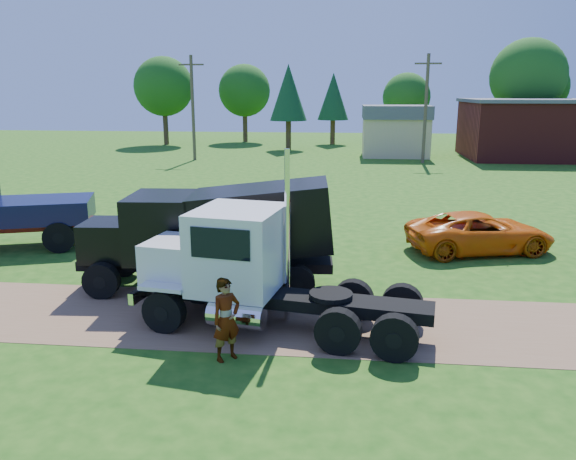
# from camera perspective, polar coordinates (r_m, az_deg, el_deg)

# --- Properties ---
(ground) EXTENTS (140.00, 140.00, 0.00)m
(ground) POSITION_cam_1_polar(r_m,az_deg,el_deg) (15.28, 7.36, -9.41)
(ground) COLOR #1B4D10
(ground) RESTS_ON ground
(dirt_track) EXTENTS (120.00, 4.20, 0.01)m
(dirt_track) POSITION_cam_1_polar(r_m,az_deg,el_deg) (15.27, 7.36, -9.39)
(dirt_track) COLOR brown
(dirt_track) RESTS_ON ground
(white_semi_tractor) EXTENTS (7.81, 3.69, 4.61)m
(white_semi_tractor) POSITION_cam_1_polar(r_m,az_deg,el_deg) (14.68, -4.73, -3.75)
(white_semi_tractor) COLOR black
(white_semi_tractor) RESTS_ON ground
(black_dump_truck) EXTENTS (7.97, 2.88, 3.41)m
(black_dump_truck) POSITION_cam_1_polar(r_m,az_deg,el_deg) (17.37, -7.31, 0.02)
(black_dump_truck) COLOR black
(black_dump_truck) RESTS_ON ground
(orange_pickup) EXTENTS (5.97, 3.87, 1.53)m
(orange_pickup) POSITION_cam_1_polar(r_m,az_deg,el_deg) (22.69, 18.93, -0.22)
(orange_pickup) COLOR #DA5C0A
(orange_pickup) RESTS_ON ground
(spectator_a) EXTENTS (0.84, 0.84, 1.96)m
(spectator_a) POSITION_cam_1_polar(r_m,az_deg,el_deg) (12.98, -6.29, -9.02)
(spectator_a) COLOR #999999
(spectator_a) RESTS_ON ground
(spectator_b) EXTENTS (1.17, 1.15, 1.90)m
(spectator_b) POSITION_cam_1_polar(r_m,az_deg,el_deg) (24.47, -5.64, 1.93)
(spectator_b) COLOR #999999
(spectator_b) RESTS_ON ground
(brick_building) EXTENTS (15.40, 10.40, 5.30)m
(brick_building) POSITION_cam_1_polar(r_m,az_deg,el_deg) (57.19, 25.18, 9.30)
(brick_building) COLOR maroon
(brick_building) RESTS_ON ground
(tan_shed) EXTENTS (6.20, 5.40, 4.70)m
(tan_shed) POSITION_cam_1_polar(r_m,az_deg,el_deg) (54.33, 10.87, 9.93)
(tan_shed) COLOR #CBB67F
(tan_shed) RESTS_ON ground
(utility_poles) EXTENTS (42.20, 0.28, 9.00)m
(utility_poles) POSITION_cam_1_polar(r_m,az_deg,el_deg) (49.47, 13.82, 12.06)
(utility_poles) COLOR #473B28
(utility_poles) RESTS_ON ground
(tree_row) EXTENTS (55.02, 13.80, 11.27)m
(tree_row) POSITION_cam_1_polar(r_m,az_deg,el_deg) (64.50, 11.60, 14.00)
(tree_row) COLOR #3C2518
(tree_row) RESTS_ON ground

